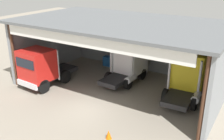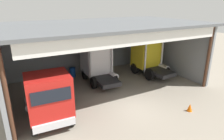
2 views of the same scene
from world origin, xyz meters
name	(u,v)px [view 1 (image 1 of 2)]	position (x,y,z in m)	size (l,w,h in m)	color
ground_plane	(88,108)	(0.00, 0.00, 0.00)	(80.00, 80.00, 0.00)	gray
workshop_shed	(127,39)	(0.00, 5.59, 3.87)	(16.43, 9.88, 5.57)	gray
truck_red_left_bay	(41,67)	(-5.57, 1.04, 1.71)	(2.66, 5.20, 3.27)	red
truck_white_center_right_bay	(129,61)	(-0.06, 6.07, 1.83)	(2.52, 5.15, 3.52)	white
truck_yellow_center_left_bay	(187,76)	(5.33, 5.27, 1.85)	(2.71, 4.74, 3.58)	yellow
oil_drum	(122,65)	(-1.88, 8.12, 0.46)	(0.58, 0.58, 0.92)	#194CB2
tool_cart	(108,61)	(-3.62, 8.26, 0.50)	(0.90, 0.60, 1.00)	#1E59A5
traffic_cone	(109,134)	(3.15, -2.20, 0.28)	(0.36, 0.36, 0.56)	orange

